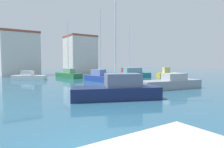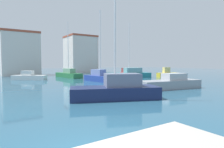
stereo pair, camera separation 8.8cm
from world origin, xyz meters
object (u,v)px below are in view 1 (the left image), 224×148
object	(u,v)px
sailboat_navy_inner_mooring	(117,89)
motorboat_red_outer_mooring	(126,72)
sailboat_blue_distant_east	(100,77)
motorboat_grey_near_pier	(171,83)
sailboat_green_far_right	(68,74)
motorboat_yellow_center_channel	(167,74)
sailboat_teal_mid_harbor	(130,74)
motorboat_white_behind_lamppost	(29,77)

from	to	relation	value
sailboat_navy_inner_mooring	motorboat_red_outer_mooring	world-z (taller)	sailboat_navy_inner_mooring
sailboat_blue_distant_east	motorboat_grey_near_pier	distance (m)	12.03
sailboat_navy_inner_mooring	motorboat_red_outer_mooring	bearing A→B (deg)	51.22
sailboat_green_far_right	sailboat_navy_inner_mooring	bearing A→B (deg)	-101.44
motorboat_yellow_center_channel	sailboat_navy_inner_mooring	bearing A→B (deg)	-148.31
sailboat_teal_mid_harbor	motorboat_yellow_center_channel	bearing A→B (deg)	-27.14
sailboat_blue_distant_east	motorboat_yellow_center_channel	distance (m)	16.04
motorboat_grey_near_pier	sailboat_teal_mid_harbor	bearing A→B (deg)	66.72
motorboat_grey_near_pier	motorboat_white_behind_lamppost	world-z (taller)	motorboat_grey_near_pier
motorboat_red_outer_mooring	sailboat_green_far_right	xyz separation A→B (m)	(-14.44, -0.07, 0.08)
motorboat_red_outer_mooring	sailboat_green_far_right	size ratio (longest dim) A/B	0.53
motorboat_white_behind_lamppost	sailboat_green_far_right	xyz separation A→B (m)	(7.59, 1.36, 0.13)
motorboat_grey_near_pier	motorboat_white_behind_lamppost	distance (m)	23.73
motorboat_yellow_center_channel	sailboat_green_far_right	bearing A→B (deg)	149.29
motorboat_white_behind_lamppost	sailboat_teal_mid_harbor	bearing A→B (deg)	-16.59
sailboat_teal_mid_harbor	motorboat_yellow_center_channel	distance (m)	7.85
sailboat_blue_distant_east	motorboat_white_behind_lamppost	xyz separation A→B (m)	(-8.84, 9.13, -0.16)
sailboat_blue_distant_east	motorboat_white_behind_lamppost	size ratio (longest dim) A/B	2.00
motorboat_white_behind_lamppost	motorboat_grey_near_pier	bearing A→B (deg)	-61.90
motorboat_white_behind_lamppost	sailboat_teal_mid_harbor	xyz separation A→B (m)	(17.89, -5.33, 0.19)
sailboat_navy_inner_mooring	sailboat_green_far_right	xyz separation A→B (m)	(4.84, 23.93, -0.11)
sailboat_navy_inner_mooring	motorboat_yellow_center_channel	distance (m)	26.00
motorboat_yellow_center_channel	motorboat_red_outer_mooring	bearing A→B (deg)	105.37
motorboat_grey_near_pier	sailboat_teal_mid_harbor	size ratio (longest dim) A/B	0.72
sailboat_green_far_right	motorboat_grey_near_pier	bearing A→B (deg)	-80.85
sailboat_teal_mid_harbor	sailboat_green_far_right	bearing A→B (deg)	147.01
sailboat_teal_mid_harbor	sailboat_blue_distant_east	bearing A→B (deg)	-157.22
sailboat_navy_inner_mooring	motorboat_red_outer_mooring	size ratio (longest dim) A/B	2.07
motorboat_grey_near_pier	motorboat_yellow_center_channel	size ratio (longest dim) A/B	1.66
sailboat_navy_inner_mooring	sailboat_teal_mid_harbor	xyz separation A→B (m)	(15.14, 17.24, -0.05)
sailboat_green_far_right	motorboat_white_behind_lamppost	bearing A→B (deg)	-169.86
motorboat_red_outer_mooring	motorboat_yellow_center_channel	world-z (taller)	motorboat_yellow_center_channel
sailboat_navy_inner_mooring	motorboat_white_behind_lamppost	bearing A→B (deg)	96.93
motorboat_grey_near_pier	motorboat_red_outer_mooring	world-z (taller)	motorboat_red_outer_mooring
motorboat_white_behind_lamppost	motorboat_red_outer_mooring	world-z (taller)	motorboat_red_outer_mooring
sailboat_teal_mid_harbor	motorboat_yellow_center_channel	size ratio (longest dim) A/B	2.30
sailboat_navy_inner_mooring	motorboat_yellow_center_channel	size ratio (longest dim) A/B	2.59
motorboat_red_outer_mooring	motorboat_yellow_center_channel	size ratio (longest dim) A/B	1.25
sailboat_navy_inner_mooring	motorboat_grey_near_pier	distance (m)	8.59
sailboat_navy_inner_mooring	sailboat_teal_mid_harbor	distance (m)	22.94
sailboat_navy_inner_mooring	motorboat_white_behind_lamppost	distance (m)	22.74
motorboat_red_outer_mooring	sailboat_teal_mid_harbor	distance (m)	7.93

